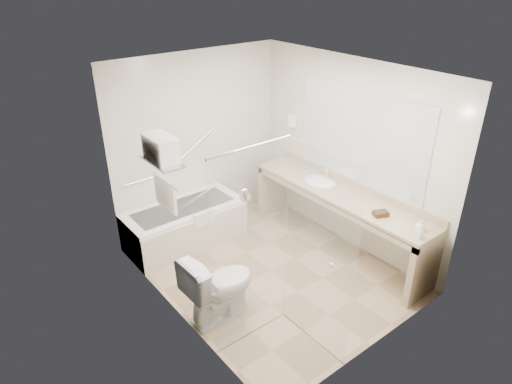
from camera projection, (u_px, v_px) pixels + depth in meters
floor at (271, 271)px, 5.78m from camera, size 3.20×3.20×0.00m
ceiling at (274, 72)px, 4.64m from camera, size 2.60×3.20×0.10m
wall_back at (198, 142)px, 6.32m from camera, size 2.60×0.10×2.50m
wall_front at (387, 243)px, 4.09m from camera, size 2.60×0.10×2.50m
wall_left at (171, 218)px, 4.49m from camera, size 0.10×3.20×2.50m
wall_right at (349, 155)px, 5.92m from camera, size 0.10×3.20×2.50m
bathtub at (185, 225)px, 6.24m from camera, size 1.60×0.73×0.59m
grab_bar_short at (138, 181)px, 5.91m from camera, size 0.40×0.03×0.03m
grab_bar_long at (197, 144)px, 6.27m from camera, size 0.53×0.03×0.33m
shower_enclosure at (284, 251)px, 4.30m from camera, size 0.96×0.91×2.11m
towel_shelf at (162, 156)px, 4.58m from camera, size 0.24×0.55×0.81m
vanity_counter at (339, 207)px, 5.94m from camera, size 0.55×2.70×0.95m
sink at (320, 183)px, 6.16m from camera, size 0.40×0.52×0.14m
faucet at (328, 173)px, 6.19m from camera, size 0.03×0.03×0.14m
mirror at (360, 136)px, 5.67m from camera, size 0.02×2.00×1.20m
hairdryer_unit at (292, 121)px, 6.54m from camera, size 0.08×0.10×0.18m
toilet at (219, 286)px, 4.88m from camera, size 0.82×0.47×0.79m
amenity_basket at (381, 214)px, 5.31m from camera, size 0.20×0.17×0.06m
soap_bottle_a at (419, 235)px, 4.88m from camera, size 0.07×0.14×0.06m
soap_bottle_b at (420, 226)px, 5.00m from camera, size 0.14×0.16×0.11m
water_bottle_left at (269, 160)px, 6.60m from camera, size 0.05×0.05×0.17m
water_bottle_mid at (305, 175)px, 6.11m from camera, size 0.06×0.06×0.20m
water_bottle_right at (313, 171)px, 6.25m from camera, size 0.05×0.05×0.18m
drinking_glass_near at (309, 176)px, 6.18m from camera, size 0.08×0.08×0.09m
drinking_glass_far at (280, 162)px, 6.62m from camera, size 0.07×0.07×0.08m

